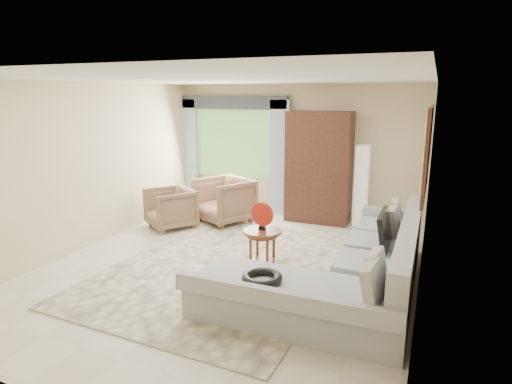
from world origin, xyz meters
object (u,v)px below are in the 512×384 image
at_px(sectional_sofa, 355,273).
at_px(floor_lamp, 361,186).
at_px(coffee_table, 262,248).
at_px(potted_plant, 196,194).
at_px(armchair_right, 224,200).
at_px(tv_screen, 385,230).
at_px(armoire, 319,167).
at_px(armchair_left, 170,208).

relative_size(sectional_sofa, floor_lamp, 2.31).
relative_size(coffee_table, potted_plant, 0.95).
bearing_deg(armchair_right, floor_lamp, 46.71).
relative_size(tv_screen, armoire, 0.35).
distance_m(sectional_sofa, potted_plant, 4.86).
height_order(sectional_sofa, armoire, armoire).
bearing_deg(floor_lamp, tv_screen, -74.24).
xyz_separation_m(armchair_left, armchair_right, (0.76, 0.69, 0.06)).
distance_m(potted_plant, armoire, 2.80).
bearing_deg(potted_plant, tv_screen, -29.61).
bearing_deg(tv_screen, armoire, 121.79).
bearing_deg(armoire, tv_screen, -58.21).
bearing_deg(armchair_left, floor_lamp, 60.81).
relative_size(coffee_table, armchair_left, 0.68).
distance_m(sectional_sofa, armchair_left, 3.89).
bearing_deg(tv_screen, potted_plant, 150.39).
height_order(tv_screen, floor_lamp, floor_lamp).
bearing_deg(armchair_left, armoire, 66.78).
height_order(sectional_sofa, coffee_table, sectional_sofa).
bearing_deg(potted_plant, armoire, 0.78).
bearing_deg(potted_plant, coffee_table, -44.19).
bearing_deg(armchair_left, potted_plant, 137.38).
relative_size(armchair_left, armchair_right, 0.86).
height_order(coffee_table, armchair_left, armchair_left).
relative_size(coffee_table, armchair_right, 0.58).
xyz_separation_m(tv_screen, armchair_left, (-3.89, 0.95, -0.36)).
xyz_separation_m(sectional_sofa, armoire, (-1.23, 2.90, 0.77)).
xyz_separation_m(armchair_left, potted_plant, (-0.31, 1.43, -0.08)).
bearing_deg(coffee_table, sectional_sofa, -15.44).
distance_m(tv_screen, potted_plant, 4.84).
distance_m(sectional_sofa, coffee_table, 1.43).
bearing_deg(tv_screen, coffee_table, -176.62).
xyz_separation_m(coffee_table, potted_plant, (-2.55, 2.48, 0.00)).
distance_m(tv_screen, armoire, 2.87).
height_order(armchair_left, armchair_right, armchair_right).
bearing_deg(armchair_right, coffee_table, -21.84).
relative_size(sectional_sofa, potted_plant, 6.02).
relative_size(sectional_sofa, armchair_right, 3.69).
bearing_deg(floor_lamp, coffee_table, -110.09).
bearing_deg(armoire, armchair_left, -148.44).
relative_size(armchair_left, armoire, 0.38).
xyz_separation_m(armchair_left, floor_lamp, (3.19, 1.53, 0.39)).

